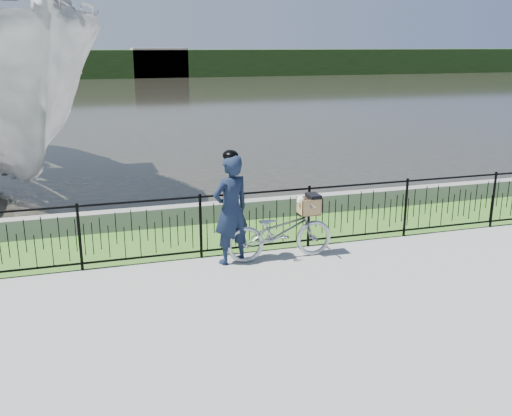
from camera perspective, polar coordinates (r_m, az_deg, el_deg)
name	(u,v)px	position (r m, az deg, el deg)	size (l,w,h in m)	color
ground	(286,286)	(8.87, 3.06, -7.84)	(120.00, 120.00, 0.00)	gray
grass_strip	(241,234)	(11.18, -1.47, -2.66)	(60.00, 2.00, 0.01)	#3B6D22
water	(123,99)	(40.86, -13.15, 10.60)	(120.00, 120.00, 0.00)	#27261E
quay_wall	(229,211)	(12.04, -2.75, -0.31)	(60.00, 0.30, 0.40)	gray
fence	(256,221)	(10.09, 0.02, -1.33)	(14.00, 0.06, 1.15)	black
far_treeline	(104,64)	(67.70, -14.98, 13.76)	(120.00, 6.00, 3.00)	#254018
far_building_right	(160,63)	(66.72, -9.62, 14.13)	(6.00, 3.00, 3.20)	#ACA28A
bicycle_rig	(281,231)	(9.81, 2.48, -2.29)	(1.88, 0.66, 1.13)	#A6AAB2
cyclist	(231,209)	(9.50, -2.52, -0.06)	(0.79, 0.66, 1.94)	#111C31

